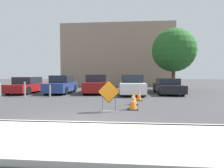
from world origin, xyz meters
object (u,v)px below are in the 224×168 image
bollard_nearest (50,91)px  parked_car_fifth (168,86)px  traffic_cone_fourth (140,92)px  parked_car_nearest (27,86)px  traffic_cone_second (134,99)px  traffic_cone_fifth (141,91)px  bollard_second (25,89)px  traffic_cone_third (139,95)px  road_closed_sign (109,95)px  parked_car_second (62,85)px  bollard_third (0,89)px  parked_car_fourth (132,85)px  traffic_cone_nearest (133,101)px  parked_car_third (97,85)px

bollard_nearest → parked_car_fifth: bearing=20.5°
traffic_cone_fourth → parked_car_nearest: (-9.52, 2.07, 0.27)m
traffic_cone_second → traffic_cone_fifth: 4.56m
bollard_second → traffic_cone_third: bearing=-7.0°
road_closed_sign → parked_car_nearest: bearing=138.0°
parked_car_second → bollard_second: size_ratio=3.72×
bollard_nearest → bollard_third: bollard_third is taller
traffic_cone_third → parked_car_fifth: parked_car_fifth is taller
parked_car_nearest → bollard_nearest: 4.25m
parked_car_second → traffic_cone_second: bearing=138.0°
parked_car_nearest → bollard_third: 2.75m
traffic_cone_fourth → bollard_third: (-9.93, -0.65, 0.17)m
traffic_cone_fifth → parked_car_fourth: 0.97m
parked_car_nearest → traffic_cone_third: bearing=158.6°
bollard_second → bollard_third: (-1.84, 0.00, -0.03)m
traffic_cone_second → traffic_cone_fourth: traffic_cone_fourth is taller
bollard_second → parked_car_fifth: bearing=17.2°
traffic_cone_fifth → road_closed_sign: bearing=-106.4°
traffic_cone_second → bollard_third: bearing=165.6°
traffic_cone_fourth → bollard_nearest: 6.30m
parked_car_fourth → bollard_nearest: size_ratio=5.30×
road_closed_sign → traffic_cone_nearest: (1.05, 0.56, -0.36)m
traffic_cone_nearest → parked_car_fifth: size_ratio=0.17×
traffic_cone_fifth → bollard_second: bearing=-165.9°
parked_car_nearest → bollard_second: (1.42, -2.72, -0.07)m
traffic_cone_fifth → bollard_third: (-10.13, -2.09, 0.24)m
traffic_cone_nearest → parked_car_fourth: 6.43m
traffic_cone_third → parked_car_third: bearing=128.8°
traffic_cone_third → traffic_cone_fifth: 3.08m
traffic_cone_third → parked_car_third: parked_car_third is taller
road_closed_sign → traffic_cone_nearest: 1.24m
parked_car_nearest → parked_car_fourth: bearing=179.7°
traffic_cone_third → traffic_cone_fifth: (0.38, 3.06, -0.04)m
parked_car_second → parked_car_third: size_ratio=0.97×
parked_car_third → bollard_third: 7.17m
traffic_cone_third → traffic_cone_fifth: traffic_cone_third is taller
traffic_cone_fifth → parked_car_nearest: 9.74m
traffic_cone_nearest → traffic_cone_third: bearing=80.5°
bollard_nearest → parked_car_third: bearing=48.7°
road_closed_sign → bollard_third: 9.31m
road_closed_sign → bollard_third: road_closed_sign is taller
parked_car_nearest → parked_car_second: 3.01m
parked_car_second → parked_car_fourth: size_ratio=0.88×
parked_car_fifth → parked_car_third: bearing=2.6°
parked_car_third → bollard_third: parked_car_third is taller
parked_car_nearest → traffic_cone_nearest: bearing=144.0°
traffic_cone_fourth → traffic_cone_fifth: size_ratio=1.22×
bollard_second → traffic_cone_fourth: bearing=4.6°
traffic_cone_second → bollard_second: 7.95m
traffic_cone_nearest → parked_car_nearest: parked_car_nearest is taller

